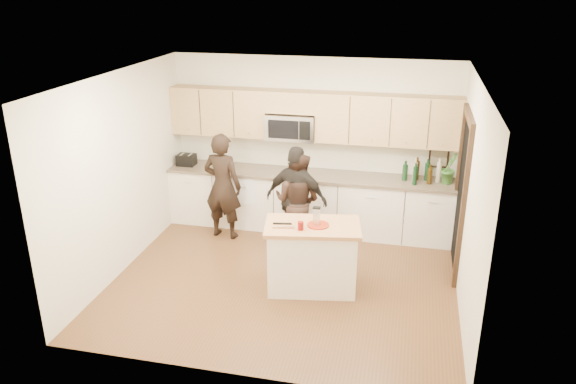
% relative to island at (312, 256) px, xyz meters
% --- Properties ---
extents(floor, '(4.50, 4.50, 0.00)m').
position_rel_island_xyz_m(floor, '(-0.39, 0.12, -0.45)').
color(floor, brown).
rests_on(floor, ground).
extents(room_shell, '(4.52, 4.02, 2.71)m').
position_rel_island_xyz_m(room_shell, '(-0.39, 0.12, 1.28)').
color(room_shell, beige).
rests_on(room_shell, ground).
extents(back_cabinetry, '(4.50, 0.66, 0.94)m').
position_rel_island_xyz_m(back_cabinetry, '(-0.39, 1.81, 0.02)').
color(back_cabinetry, white).
rests_on(back_cabinetry, ground).
extents(upper_cabinetry, '(4.50, 0.33, 0.75)m').
position_rel_island_xyz_m(upper_cabinetry, '(-0.36, 1.96, 1.39)').
color(upper_cabinetry, tan).
rests_on(upper_cabinetry, ground).
extents(microwave, '(0.76, 0.41, 0.40)m').
position_rel_island_xyz_m(microwave, '(-0.70, 1.92, 1.20)').
color(microwave, silver).
rests_on(microwave, ground).
extents(doorway, '(0.06, 1.25, 2.20)m').
position_rel_island_xyz_m(doorway, '(1.84, 1.02, 0.70)').
color(doorway, black).
rests_on(doorway, ground).
extents(framed_picture, '(0.30, 0.03, 0.38)m').
position_rel_island_xyz_m(framed_picture, '(1.56, 2.11, 0.83)').
color(framed_picture, black).
rests_on(framed_picture, ground).
extents(dish_towel, '(0.34, 0.60, 0.48)m').
position_rel_island_xyz_m(dish_towel, '(-1.34, 1.62, 0.35)').
color(dish_towel, white).
rests_on(dish_towel, ground).
extents(island, '(1.30, 0.89, 0.90)m').
position_rel_island_xyz_m(island, '(0.00, 0.00, 0.00)').
color(island, white).
rests_on(island, ground).
extents(red_plate, '(0.28, 0.28, 0.02)m').
position_rel_island_xyz_m(red_plate, '(0.07, -0.01, 0.45)').
color(red_plate, maroon).
rests_on(red_plate, island).
extents(box_grater, '(0.10, 0.07, 0.23)m').
position_rel_island_xyz_m(box_grater, '(0.05, -0.00, 0.58)').
color(box_grater, silver).
rests_on(box_grater, red_plate).
extents(drink_glass, '(0.07, 0.07, 0.11)m').
position_rel_island_xyz_m(drink_glass, '(-0.12, -0.18, 0.50)').
color(drink_glass, maroon).
rests_on(drink_glass, island).
extents(cutting_board, '(0.29, 0.21, 0.02)m').
position_rel_island_xyz_m(cutting_board, '(-0.35, -0.12, 0.45)').
color(cutting_board, '#BD824E').
rests_on(cutting_board, island).
extents(tongs, '(0.24, 0.07, 0.02)m').
position_rel_island_xyz_m(tongs, '(-0.37, -0.10, 0.47)').
color(tongs, black).
rests_on(tongs, cutting_board).
extents(knife, '(0.21, 0.05, 0.01)m').
position_rel_island_xyz_m(knife, '(-0.30, -0.18, 0.47)').
color(knife, silver).
rests_on(knife, cutting_board).
extents(toaster, '(0.29, 0.22, 0.18)m').
position_rel_island_xyz_m(toaster, '(-2.42, 1.79, 0.58)').
color(toaster, black).
rests_on(toaster, back_cabinetry).
extents(bottle_cluster, '(0.57, 0.32, 0.37)m').
position_rel_island_xyz_m(bottle_cluster, '(1.32, 1.83, 0.65)').
color(bottle_cluster, black).
rests_on(bottle_cluster, back_cabinetry).
extents(orchid, '(0.32, 0.33, 0.47)m').
position_rel_island_xyz_m(orchid, '(1.71, 1.84, 0.72)').
color(orchid, '#386E2C').
rests_on(orchid, back_cabinetry).
extents(woman_left, '(0.66, 0.48, 1.66)m').
position_rel_island_xyz_m(woman_left, '(-1.62, 1.25, 0.38)').
color(woman_left, black).
rests_on(woman_left, ground).
extents(woman_center, '(0.83, 0.71, 1.49)m').
position_rel_island_xyz_m(woman_center, '(-0.43, 1.11, 0.29)').
color(woman_center, black).
rests_on(woman_center, ground).
extents(woman_right, '(0.98, 0.54, 1.59)m').
position_rel_island_xyz_m(woman_right, '(-0.43, 1.05, 0.34)').
color(woman_right, black).
rests_on(woman_right, ground).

